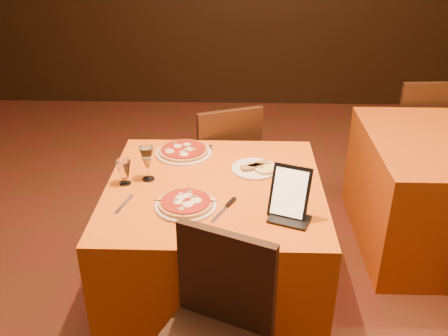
{
  "coord_description": "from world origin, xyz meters",
  "views": [
    {
      "loc": [
        -0.07,
        -1.98,
        2.0
      ],
      "look_at": [
        -0.14,
        0.21,
        0.86
      ],
      "focal_mm": 40.0,
      "sensor_mm": 36.0,
      "label": 1
    }
  ],
  "objects_px": {
    "chair_side_far": "(412,131)",
    "pizza_near": "(186,204)",
    "main_table": "(215,245)",
    "chair_main_far": "(220,163)",
    "wine_glass": "(147,163)",
    "water_glass": "(124,173)",
    "pizza_far": "(184,152)",
    "tablet": "(290,192)"
  },
  "relations": [
    {
      "from": "tablet",
      "to": "wine_glass",
      "type": "bearing_deg",
      "value": 176.7
    },
    {
      "from": "pizza_far",
      "to": "chair_main_far",
      "type": "bearing_deg",
      "value": 67.56
    },
    {
      "from": "pizza_far",
      "to": "water_glass",
      "type": "bearing_deg",
      "value": -126.76
    },
    {
      "from": "chair_main_far",
      "to": "water_glass",
      "type": "relative_size",
      "value": 7.0
    },
    {
      "from": "pizza_far",
      "to": "wine_glass",
      "type": "height_order",
      "value": "wine_glass"
    },
    {
      "from": "chair_side_far",
      "to": "tablet",
      "type": "height_order",
      "value": "tablet"
    },
    {
      "from": "main_table",
      "to": "water_glass",
      "type": "distance_m",
      "value": 0.63
    },
    {
      "from": "tablet",
      "to": "chair_main_far",
      "type": "bearing_deg",
      "value": 128.93
    },
    {
      "from": "chair_side_far",
      "to": "water_glass",
      "type": "relative_size",
      "value": 7.0
    },
    {
      "from": "wine_glass",
      "to": "water_glass",
      "type": "distance_m",
      "value": 0.13
    },
    {
      "from": "wine_glass",
      "to": "pizza_near",
      "type": "bearing_deg",
      "value": -49.88
    },
    {
      "from": "chair_side_far",
      "to": "wine_glass",
      "type": "relative_size",
      "value": 4.79
    },
    {
      "from": "tablet",
      "to": "main_table",
      "type": "bearing_deg",
      "value": 164.2
    },
    {
      "from": "pizza_far",
      "to": "water_glass",
      "type": "distance_m",
      "value": 0.45
    },
    {
      "from": "chair_main_far",
      "to": "tablet",
      "type": "relative_size",
      "value": 3.73
    },
    {
      "from": "water_glass",
      "to": "tablet",
      "type": "height_order",
      "value": "tablet"
    },
    {
      "from": "main_table",
      "to": "tablet",
      "type": "distance_m",
      "value": 0.66
    },
    {
      "from": "wine_glass",
      "to": "tablet",
      "type": "height_order",
      "value": "tablet"
    },
    {
      "from": "pizza_near",
      "to": "main_table",
      "type": "bearing_deg",
      "value": 59.42
    },
    {
      "from": "chair_main_far",
      "to": "water_glass",
      "type": "xyz_separation_m",
      "value": [
        -0.46,
        -0.82,
        0.36
      ]
    },
    {
      "from": "chair_main_far",
      "to": "chair_side_far",
      "type": "distance_m",
      "value": 1.6
    },
    {
      "from": "main_table",
      "to": "chair_side_far",
      "type": "distance_m",
      "value": 2.06
    },
    {
      "from": "pizza_near",
      "to": "water_glass",
      "type": "relative_size",
      "value": 2.24
    },
    {
      "from": "wine_glass",
      "to": "water_glass",
      "type": "bearing_deg",
      "value": -156.35
    },
    {
      "from": "chair_side_far",
      "to": "pizza_near",
      "type": "relative_size",
      "value": 3.12
    },
    {
      "from": "main_table",
      "to": "pizza_far",
      "type": "height_order",
      "value": "pizza_far"
    },
    {
      "from": "main_table",
      "to": "chair_main_far",
      "type": "relative_size",
      "value": 1.21
    },
    {
      "from": "pizza_far",
      "to": "tablet",
      "type": "xyz_separation_m",
      "value": [
        0.55,
        -0.62,
        0.1
      ]
    },
    {
      "from": "pizza_near",
      "to": "water_glass",
      "type": "height_order",
      "value": "water_glass"
    },
    {
      "from": "chair_side_far",
      "to": "water_glass",
      "type": "xyz_separation_m",
      "value": [
        -1.94,
        -1.42,
        0.36
      ]
    },
    {
      "from": "main_table",
      "to": "pizza_near",
      "type": "distance_m",
      "value": 0.46
    },
    {
      "from": "chair_side_far",
      "to": "pizza_far",
      "type": "relative_size",
      "value": 2.87
    },
    {
      "from": "wine_glass",
      "to": "chair_side_far",
      "type": "bearing_deg",
      "value": 36.94
    },
    {
      "from": "chair_main_far",
      "to": "wine_glass",
      "type": "distance_m",
      "value": 0.93
    },
    {
      "from": "chair_side_far",
      "to": "water_glass",
      "type": "distance_m",
      "value": 2.43
    },
    {
      "from": "main_table",
      "to": "pizza_near",
      "type": "relative_size",
      "value": 3.77
    },
    {
      "from": "chair_main_far",
      "to": "pizza_far",
      "type": "xyz_separation_m",
      "value": [
        -0.19,
        -0.47,
        0.31
      ]
    },
    {
      "from": "chair_side_far",
      "to": "wine_glass",
      "type": "distance_m",
      "value": 2.32
    },
    {
      "from": "water_glass",
      "to": "pizza_far",
      "type": "bearing_deg",
      "value": 53.24
    },
    {
      "from": "water_glass",
      "to": "tablet",
      "type": "relative_size",
      "value": 0.53
    },
    {
      "from": "chair_side_far",
      "to": "pizza_far",
      "type": "xyz_separation_m",
      "value": [
        -1.68,
        -1.07,
        0.31
      ]
    },
    {
      "from": "main_table",
      "to": "wine_glass",
      "type": "relative_size",
      "value": 5.79
    }
  ]
}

